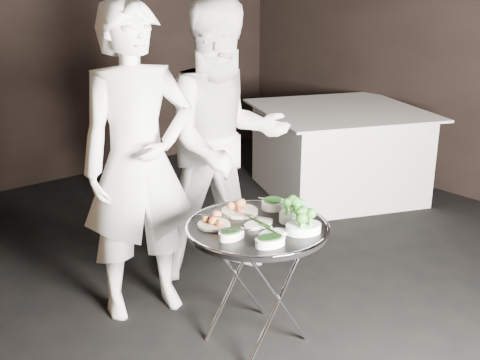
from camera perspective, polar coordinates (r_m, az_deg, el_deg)
floor at (r=3.80m, az=2.72°, el=-13.86°), size 6.00×7.00×0.05m
wall_back at (r=6.29m, az=-19.78°, el=12.86°), size 6.00×0.05×3.00m
tray_stand at (r=3.45m, az=1.61°, el=-9.41°), size 0.48×0.41×0.70m
serving_tray at (r=3.31m, az=1.66°, el=-4.54°), size 0.79×0.79×0.04m
potato_plate_a at (r=3.29m, az=-2.49°, el=-3.93°), size 0.19×0.19×0.06m
potato_plate_b at (r=3.47m, az=-0.03°, el=-2.61°), size 0.21×0.21×0.08m
greens_bowl at (r=3.54m, az=3.14°, el=-2.17°), size 0.13×0.13×0.08m
asparagus_plate_a at (r=3.30m, az=1.76°, el=-4.08°), size 0.19×0.11×0.04m
asparagus_plate_b at (r=3.18m, az=3.14°, el=-5.01°), size 0.19×0.12×0.04m
spinach_bowl_a at (r=3.14m, az=-0.81°, el=-5.06°), size 0.15×0.10×0.06m
spinach_bowl_b at (r=3.06m, az=2.86°, el=-5.70°), size 0.18×0.14×0.07m
broccoli_bowl_a at (r=3.39m, az=5.01°, el=-3.22°), size 0.20×0.16×0.08m
broccoli_bowl_b at (r=3.22m, az=6.04°, el=-4.37°), size 0.23×0.21×0.08m
serving_utensils at (r=3.34m, az=1.12°, el=-3.12°), size 0.59×0.44×0.01m
waiter_left at (r=3.64m, az=-9.60°, el=1.54°), size 0.79×0.61×1.92m
waiter_right at (r=4.07m, az=-1.46°, el=3.61°), size 1.10×0.97×1.92m
dining_table at (r=5.90m, az=9.23°, el=2.72°), size 1.47×1.47×0.84m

